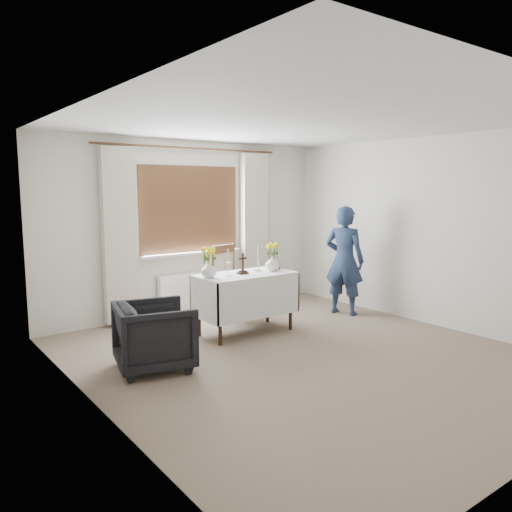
{
  "coord_description": "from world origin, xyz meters",
  "views": [
    {
      "loc": [
        -3.58,
        -3.87,
        1.82
      ],
      "look_at": [
        0.03,
        0.92,
        1.0
      ],
      "focal_mm": 35.0,
      "sensor_mm": 36.0,
      "label": 1
    }
  ],
  "objects_px": {
    "wooden_cross": "(243,264)",
    "flower_vase_left": "(209,269)",
    "wooden_chair": "(234,282)",
    "flower_vase_right": "(272,263)",
    "person": "(344,260)",
    "altar_table": "(246,303)",
    "armchair": "(155,336)"
  },
  "relations": [
    {
      "from": "armchair",
      "to": "flower_vase_left",
      "type": "bearing_deg",
      "value": -48.36
    },
    {
      "from": "person",
      "to": "wooden_cross",
      "type": "bearing_deg",
      "value": 64.74
    },
    {
      "from": "person",
      "to": "flower_vase_left",
      "type": "xyz_separation_m",
      "value": [
        -2.22,
        0.1,
        0.08
      ]
    },
    {
      "from": "armchair",
      "to": "flower_vase_left",
      "type": "height_order",
      "value": "flower_vase_left"
    },
    {
      "from": "altar_table",
      "to": "wooden_cross",
      "type": "distance_m",
      "value": 0.51
    },
    {
      "from": "wooden_chair",
      "to": "flower_vase_left",
      "type": "distance_m",
      "value": 1.12
    },
    {
      "from": "flower_vase_left",
      "to": "armchair",
      "type": "bearing_deg",
      "value": -152.08
    },
    {
      "from": "wooden_cross",
      "to": "altar_table",
      "type": "bearing_deg",
      "value": 3.46
    },
    {
      "from": "flower_vase_left",
      "to": "wooden_chair",
      "type": "bearing_deg",
      "value": 39.81
    },
    {
      "from": "flower_vase_left",
      "to": "flower_vase_right",
      "type": "xyz_separation_m",
      "value": [
        0.91,
        -0.07,
        -0.0
      ]
    },
    {
      "from": "wooden_chair",
      "to": "flower_vase_right",
      "type": "height_order",
      "value": "wooden_chair"
    },
    {
      "from": "wooden_cross",
      "to": "flower_vase_left",
      "type": "distance_m",
      "value": 0.47
    },
    {
      "from": "altar_table",
      "to": "flower_vase_left",
      "type": "relative_size",
      "value": 6.16
    },
    {
      "from": "altar_table",
      "to": "person",
      "type": "height_order",
      "value": "person"
    },
    {
      "from": "altar_table",
      "to": "person",
      "type": "relative_size",
      "value": 0.79
    },
    {
      "from": "person",
      "to": "wooden_cross",
      "type": "height_order",
      "value": "person"
    },
    {
      "from": "wooden_cross",
      "to": "wooden_chair",
      "type": "bearing_deg",
      "value": 63.13
    },
    {
      "from": "person",
      "to": "flower_vase_right",
      "type": "height_order",
      "value": "person"
    },
    {
      "from": "person",
      "to": "armchair",
      "type": "bearing_deg",
      "value": 74.19
    },
    {
      "from": "flower_vase_right",
      "to": "flower_vase_left",
      "type": "bearing_deg",
      "value": 175.34
    },
    {
      "from": "armchair",
      "to": "flower_vase_left",
      "type": "xyz_separation_m",
      "value": [
        0.97,
        0.51,
        0.52
      ]
    },
    {
      "from": "altar_table",
      "to": "wooden_chair",
      "type": "height_order",
      "value": "wooden_chair"
    },
    {
      "from": "wooden_chair",
      "to": "person",
      "type": "distance_m",
      "value": 1.63
    },
    {
      "from": "wooden_cross",
      "to": "flower_vase_left",
      "type": "bearing_deg",
      "value": 174.52
    },
    {
      "from": "wooden_chair",
      "to": "armchair",
      "type": "distance_m",
      "value": 2.15
    },
    {
      "from": "wooden_chair",
      "to": "person",
      "type": "height_order",
      "value": "person"
    },
    {
      "from": "flower_vase_left",
      "to": "person",
      "type": "bearing_deg",
      "value": -2.67
    },
    {
      "from": "wooden_cross",
      "to": "flower_vase_left",
      "type": "height_order",
      "value": "wooden_cross"
    },
    {
      "from": "wooden_chair",
      "to": "flower_vase_left",
      "type": "xyz_separation_m",
      "value": [
        -0.82,
        -0.68,
        0.35
      ]
    },
    {
      "from": "armchair",
      "to": "flower_vase_left",
      "type": "distance_m",
      "value": 1.21
    },
    {
      "from": "flower_vase_right",
      "to": "altar_table",
      "type": "bearing_deg",
      "value": 174.21
    },
    {
      "from": "wooden_chair",
      "to": "flower_vase_right",
      "type": "relative_size",
      "value": 5.26
    }
  ]
}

